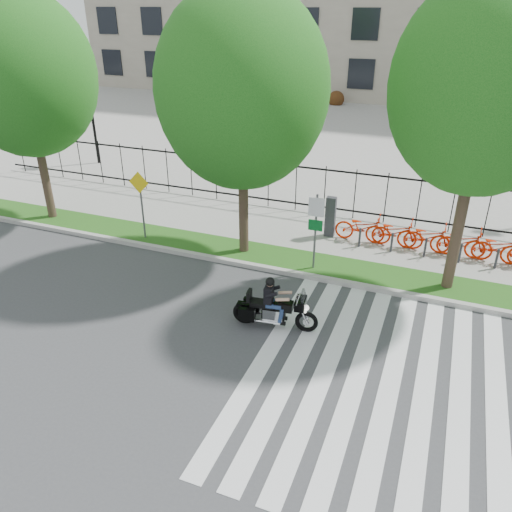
% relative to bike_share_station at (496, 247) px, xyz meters
% --- Properties ---
extents(ground, '(120.00, 120.00, 0.00)m').
position_rel_bike_share_station_xyz_m(ground, '(-7.49, -7.20, -0.67)').
color(ground, '#3D3D3F').
rests_on(ground, ground).
extents(curb, '(60.00, 0.20, 0.15)m').
position_rel_bike_share_station_xyz_m(curb, '(-7.49, -3.10, -0.60)').
color(curb, '#A3A099').
rests_on(curb, ground).
extents(grass_verge, '(60.00, 1.50, 0.15)m').
position_rel_bike_share_station_xyz_m(grass_verge, '(-7.49, -2.25, -0.60)').
color(grass_verge, '#1F4A12').
rests_on(grass_verge, ground).
extents(sidewalk, '(60.00, 3.50, 0.15)m').
position_rel_bike_share_station_xyz_m(sidewalk, '(-7.49, 0.25, -0.60)').
color(sidewalk, gray).
rests_on(sidewalk, ground).
extents(plaza, '(80.00, 34.00, 0.10)m').
position_rel_bike_share_station_xyz_m(plaza, '(-7.49, 17.80, -0.62)').
color(plaza, gray).
rests_on(plaza, ground).
extents(crosswalk_stripes, '(5.70, 8.00, 0.01)m').
position_rel_bike_share_station_xyz_m(crosswalk_stripes, '(-2.66, -7.20, -0.67)').
color(crosswalk_stripes, silver).
rests_on(crosswalk_stripes, ground).
extents(iron_fence, '(30.00, 0.06, 2.00)m').
position_rel_bike_share_station_xyz_m(iron_fence, '(-7.49, 2.00, 0.48)').
color(iron_fence, black).
rests_on(iron_fence, sidewalk).
extents(lamp_post_left, '(1.06, 0.70, 4.25)m').
position_rel_bike_share_station_xyz_m(lamp_post_left, '(-19.49, 4.80, 2.53)').
color(lamp_post_left, black).
rests_on(lamp_post_left, ground).
extents(street_tree_0, '(5.03, 5.03, 8.28)m').
position_rel_bike_share_station_xyz_m(street_tree_0, '(-16.36, -2.25, 4.85)').
color(street_tree_0, '#3D2D21').
rests_on(street_tree_0, grass_verge).
extents(street_tree_1, '(5.27, 5.27, 8.38)m').
position_rel_bike_share_station_xyz_m(street_tree_1, '(-8.00, -2.25, 4.82)').
color(street_tree_1, '#3D2D21').
rests_on(street_tree_1, grass_verge).
extents(street_tree_2, '(4.88, 4.88, 8.59)m').
position_rel_bike_share_station_xyz_m(street_tree_2, '(-1.32, -2.25, 5.25)').
color(street_tree_2, '#3D2D21').
rests_on(street_tree_2, grass_verge).
extents(bike_share_station, '(11.17, 0.89, 1.50)m').
position_rel_bike_share_station_xyz_m(bike_share_station, '(0.00, 0.00, 0.00)').
color(bike_share_station, '#2D2D33').
rests_on(bike_share_station, sidewalk).
extents(sign_pole_regulatory, '(0.50, 0.09, 2.50)m').
position_rel_bike_share_station_xyz_m(sign_pole_regulatory, '(-5.41, -2.62, 1.07)').
color(sign_pole_regulatory, '#59595B').
rests_on(sign_pole_regulatory, grass_verge).
extents(sign_pole_warning, '(0.78, 0.09, 2.49)m').
position_rel_bike_share_station_xyz_m(sign_pole_warning, '(-11.77, -2.62, 1.07)').
color(sign_pole_warning, '#59595B').
rests_on(sign_pole_warning, grass_verge).
extents(motorcycle_rider, '(2.33, 0.79, 1.80)m').
position_rel_bike_share_station_xyz_m(motorcycle_rider, '(-5.53, -5.99, -0.08)').
color(motorcycle_rider, black).
rests_on(motorcycle_rider, ground).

